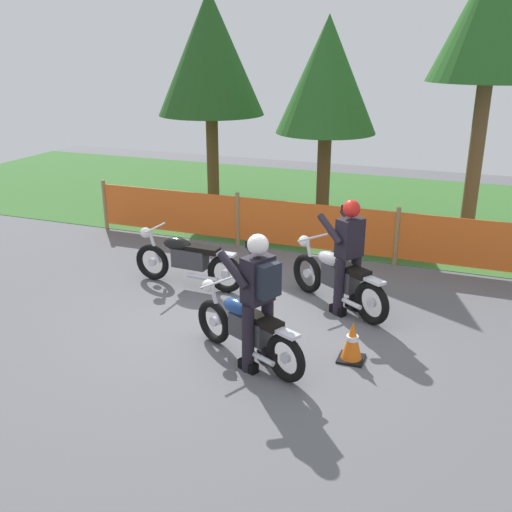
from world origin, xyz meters
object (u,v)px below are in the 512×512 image
object	(u,v)px
rider_lead	(258,294)
motorcycle_third	(337,278)
motorcycle_trailing	(187,260)
rider_third	(348,252)
motorcycle_lead	(247,328)
traffic_cone	(352,341)

from	to	relation	value
rider_lead	motorcycle_third	bearing A→B (deg)	-78.01
motorcycle_trailing	motorcycle_third	world-z (taller)	motorcycle_third
rider_lead	rider_third	world-z (taller)	same
motorcycle_lead	traffic_cone	distance (m)	1.32
motorcycle_lead	rider_third	size ratio (longest dim) A/B	1.03
motorcycle_third	traffic_cone	size ratio (longest dim) A/B	3.27
motorcycle_trailing	traffic_cone	xyz separation A→B (m)	(3.00, -1.40, -0.19)
motorcycle_lead	motorcycle_third	xyz separation A→B (m)	(0.67, 1.93, 0.03)
motorcycle_third	traffic_cone	bearing A→B (deg)	143.76
motorcycle_trailing	traffic_cone	bearing A→B (deg)	157.55
motorcycle_lead	motorcycle_third	distance (m)	2.05
rider_third	traffic_cone	xyz separation A→B (m)	(0.39, -1.37, -0.66)
motorcycle_lead	motorcycle_third	world-z (taller)	motorcycle_third
traffic_cone	rider_lead	bearing A→B (deg)	-152.25
motorcycle_third	motorcycle_trailing	bearing A→B (deg)	35.06
motorcycle_lead	motorcycle_third	size ratio (longest dim) A/B	1.01
motorcycle_lead	traffic_cone	xyz separation A→B (m)	(1.22, 0.46, -0.17)
motorcycle_lead	rider_third	xyz separation A→B (m)	(0.83, 1.83, 0.48)
rider_third	motorcycle_lead	bearing A→B (deg)	98.79
motorcycle_trailing	rider_third	world-z (taller)	rider_third
rider_lead	traffic_cone	distance (m)	1.36
motorcycle_third	rider_third	size ratio (longest dim) A/B	1.02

